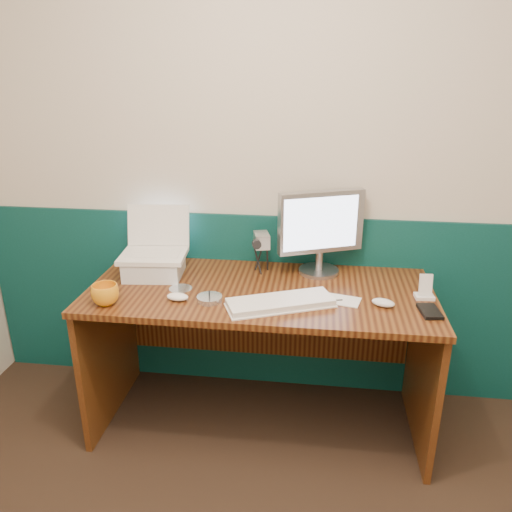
# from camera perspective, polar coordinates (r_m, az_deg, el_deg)

# --- Properties ---
(back_wall) EXTENTS (3.50, 0.04, 2.50)m
(back_wall) POSITION_cam_1_polar(r_m,az_deg,el_deg) (2.52, 5.31, 10.00)
(back_wall) COLOR beige
(back_wall) RESTS_ON ground
(wainscot) EXTENTS (3.48, 0.02, 1.00)m
(wainscot) POSITION_cam_1_polar(r_m,az_deg,el_deg) (2.75, 4.78, -5.61)
(wainscot) COLOR #083731
(wainscot) RESTS_ON ground
(desk) EXTENTS (1.60, 0.70, 0.75)m
(desk) POSITION_cam_1_polar(r_m,az_deg,el_deg) (2.51, 0.45, -11.59)
(desk) COLOR #361609
(desk) RESTS_ON ground
(laptop_riser) EXTENTS (0.29, 0.25, 0.09)m
(laptop_riser) POSITION_cam_1_polar(r_m,az_deg,el_deg) (2.51, -11.55, -1.20)
(laptop_riser) COLOR silver
(laptop_riser) RESTS_ON desk
(laptop) EXTENTS (0.33, 0.27, 0.26)m
(laptop) POSITION_cam_1_polar(r_m,az_deg,el_deg) (2.45, -11.84, 2.65)
(laptop) COLOR white
(laptop) RESTS_ON laptop_riser
(monitor) EXTENTS (0.44, 0.28, 0.43)m
(monitor) POSITION_cam_1_polar(r_m,az_deg,el_deg) (2.46, 7.38, 2.71)
(monitor) COLOR #A4A3A8
(monitor) RESTS_ON desk
(keyboard) EXTENTS (0.48, 0.32, 0.03)m
(keyboard) POSITION_cam_1_polar(r_m,az_deg,el_deg) (2.16, 2.80, -5.41)
(keyboard) COLOR white
(keyboard) RESTS_ON desk
(mouse_right) EXTENTS (0.11, 0.09, 0.03)m
(mouse_right) POSITION_cam_1_polar(r_m,az_deg,el_deg) (2.23, 14.33, -5.19)
(mouse_right) COLOR silver
(mouse_right) RESTS_ON desk
(mouse_left) EXTENTS (0.10, 0.07, 0.03)m
(mouse_left) POSITION_cam_1_polar(r_m,az_deg,el_deg) (2.24, -8.95, -4.62)
(mouse_left) COLOR white
(mouse_left) RESTS_ON desk
(mug) EXTENTS (0.14, 0.14, 0.09)m
(mug) POSITION_cam_1_polar(r_m,az_deg,el_deg) (2.26, -16.85, -4.23)
(mug) COLOR orange
(mug) RESTS_ON desk
(camcorder) EXTENTS (0.12, 0.15, 0.21)m
(camcorder) POSITION_cam_1_polar(r_m,az_deg,el_deg) (2.49, 0.63, 0.44)
(camcorder) COLOR silver
(camcorder) RESTS_ON desk
(cd_spindle) EXTENTS (0.11, 0.11, 0.02)m
(cd_spindle) POSITION_cam_1_polar(r_m,az_deg,el_deg) (2.21, -5.33, -4.88)
(cd_spindle) COLOR silver
(cd_spindle) RESTS_ON desk
(cd_loose_a) EXTENTS (0.11, 0.11, 0.00)m
(cd_loose_a) POSITION_cam_1_polar(r_m,az_deg,el_deg) (2.36, -8.61, -3.67)
(cd_loose_a) COLOR silver
(cd_loose_a) RESTS_ON desk
(pen) EXTENTS (0.13, 0.04, 0.01)m
(pen) POSITION_cam_1_polar(r_m,az_deg,el_deg) (2.23, 8.21, -5.09)
(pen) COLOR black
(pen) RESTS_ON desk
(papers) EXTENTS (0.18, 0.14, 0.00)m
(papers) POSITION_cam_1_polar(r_m,az_deg,el_deg) (2.25, 9.73, -5.00)
(papers) COLOR white
(papers) RESTS_ON desk
(dock) EXTENTS (0.09, 0.07, 0.02)m
(dock) POSITION_cam_1_polar(r_m,az_deg,el_deg) (2.36, 18.66, -4.40)
(dock) COLOR white
(dock) RESTS_ON desk
(music_player) EXTENTS (0.06, 0.03, 0.10)m
(music_player) POSITION_cam_1_polar(r_m,az_deg,el_deg) (2.34, 18.82, -3.14)
(music_player) COLOR white
(music_player) RESTS_ON dock
(pda) EXTENTS (0.09, 0.14, 0.02)m
(pda) POSITION_cam_1_polar(r_m,az_deg,el_deg) (2.23, 19.25, -6.00)
(pda) COLOR black
(pda) RESTS_ON desk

